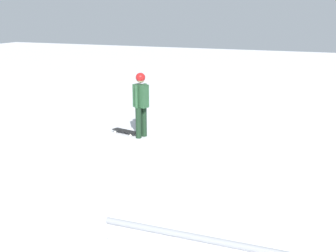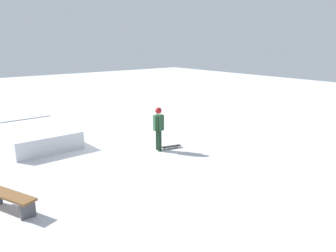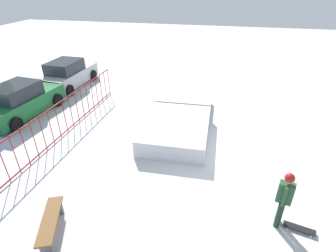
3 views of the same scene
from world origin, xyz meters
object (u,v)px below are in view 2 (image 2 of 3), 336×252
object	(u,v)px
skateboard	(171,146)
park_bench	(10,198)
skate_ramp	(32,134)
skater	(159,126)

from	to	relation	value
skateboard	park_bench	distance (m)	6.53
skateboard	park_bench	world-z (taller)	park_bench
skate_ramp	skateboard	distance (m)	6.03
skate_ramp	park_bench	xyz separation A→B (m)	(-5.84, 2.29, 0.04)
park_bench	skate_ramp	bearing A→B (deg)	-21.44
skater	skateboard	size ratio (longest dim) A/B	2.09
skate_ramp	skateboard	world-z (taller)	skate_ramp
skate_ramp	park_bench	world-z (taller)	skate_ramp
skate_ramp	skateboard	size ratio (longest dim) A/B	6.61
skater	skateboard	bearing A→B (deg)	3.30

